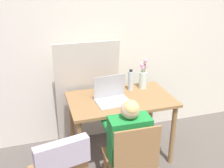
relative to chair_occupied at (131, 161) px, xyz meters
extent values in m
cube|color=white|center=(0.38, 1.18, 0.82)|extent=(6.40, 0.05, 2.50)
cube|color=olive|center=(0.11, 0.63, 0.27)|extent=(1.07, 0.64, 0.03)
cylinder|color=olive|center=(-0.38, 0.36, -0.09)|extent=(0.05, 0.05, 0.69)
cylinder|color=olive|center=(0.60, 0.36, -0.09)|extent=(0.05, 0.05, 0.69)
cylinder|color=olive|center=(-0.38, 0.90, -0.09)|extent=(0.05, 0.05, 0.69)
cylinder|color=olive|center=(0.60, 0.90, -0.09)|extent=(0.05, 0.05, 0.69)
cube|color=olive|center=(0.00, 0.07, -0.02)|extent=(0.41, 0.41, 0.02)
cube|color=olive|center=(0.00, -0.13, 0.19)|extent=(0.38, 0.03, 0.41)
cylinder|color=olive|center=(0.18, 0.23, -0.23)|extent=(0.04, 0.04, 0.40)
cylinder|color=olive|center=(-0.16, 0.24, -0.23)|extent=(0.04, 0.04, 0.40)
cube|color=olive|center=(-0.58, -0.14, 0.19)|extent=(0.38, 0.09, 0.41)
cube|color=#ADA3B7|center=(-0.58, -0.14, 0.31)|extent=(0.40, 0.16, 0.20)
cube|color=#1E8438|center=(0.00, 0.07, 0.19)|extent=(0.35, 0.19, 0.39)
sphere|color=beige|center=(0.00, 0.07, 0.46)|extent=(0.16, 0.16, 0.16)
sphere|color=#D8BC72|center=(0.00, 0.05, 0.48)|extent=(0.13, 0.13, 0.13)
cylinder|color=#4C4742|center=(0.08, 0.20, 0.00)|extent=(0.10, 0.28, 0.09)
cylinder|color=#4C4742|center=(-0.07, 0.21, 0.00)|extent=(0.10, 0.28, 0.09)
cylinder|color=#4C4742|center=(0.09, 0.34, -0.22)|extent=(0.07, 0.07, 0.42)
cylinder|color=#4C4742|center=(-0.07, 0.35, -0.22)|extent=(0.07, 0.07, 0.42)
cylinder|color=#1E8438|center=(0.16, 0.27, 0.21)|extent=(0.06, 0.24, 0.06)
cylinder|color=#1E8438|center=(-0.14, 0.28, 0.21)|extent=(0.06, 0.24, 0.06)
cube|color=#B2B2B7|center=(0.01, 0.55, 0.29)|extent=(0.35, 0.27, 0.01)
cube|color=silver|center=(0.01, 0.55, 0.30)|extent=(0.30, 0.19, 0.00)
cube|color=#B2B2B7|center=(0.00, 0.66, 0.42)|extent=(0.33, 0.06, 0.24)
cube|color=#19284C|center=(0.00, 0.67, 0.42)|extent=(0.30, 0.05, 0.21)
cylinder|color=silver|center=(0.43, 0.80, 0.38)|extent=(0.08, 0.08, 0.19)
cylinder|color=#3D7A38|center=(0.45, 0.81, 0.44)|extent=(0.01, 0.01, 0.22)
sphere|color=#EA9EC6|center=(0.45, 0.81, 0.55)|extent=(0.05, 0.05, 0.05)
cylinder|color=#3D7A38|center=(0.43, 0.82, 0.45)|extent=(0.01, 0.01, 0.24)
sphere|color=#EA9EC6|center=(0.43, 0.82, 0.57)|extent=(0.03, 0.03, 0.03)
cylinder|color=#3D7A38|center=(0.41, 0.81, 0.44)|extent=(0.01, 0.01, 0.23)
sphere|color=#EA9EC6|center=(0.41, 0.81, 0.56)|extent=(0.05, 0.05, 0.05)
cylinder|color=#3D7A38|center=(0.42, 0.79, 0.43)|extent=(0.01, 0.01, 0.21)
sphere|color=#EA9EC6|center=(0.42, 0.79, 0.53)|extent=(0.03, 0.03, 0.03)
cylinder|color=#3D7A38|center=(0.44, 0.79, 0.47)|extent=(0.01, 0.01, 0.29)
sphere|color=#EA9EC6|center=(0.44, 0.79, 0.61)|extent=(0.04, 0.04, 0.04)
cylinder|color=silver|center=(0.28, 0.79, 0.40)|extent=(0.06, 0.06, 0.22)
cylinder|color=#262628|center=(0.28, 0.79, 0.52)|extent=(0.03, 0.03, 0.02)
cube|color=silver|center=(-0.16, 1.03, 0.20)|extent=(0.72, 0.19, 1.25)
camera|label=1|loc=(-0.68, -1.68, 1.47)|focal=42.00mm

